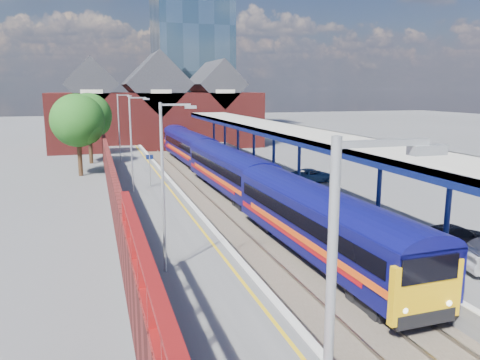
{
  "coord_description": "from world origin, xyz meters",
  "views": [
    {
      "loc": [
        -9.04,
        -12.57,
        8.5
      ],
      "look_at": [
        0.01,
        16.36,
        2.6
      ],
      "focal_mm": 35.0,
      "sensor_mm": 36.0,
      "label": 1
    }
  ],
  "objects_px": {
    "platform_sign": "(150,165)",
    "parked_car_dark": "(454,237)",
    "lamp_post_c": "(133,138)",
    "lamp_post_d": "(120,123)",
    "train": "(206,154)",
    "lamp_post_b": "(166,178)",
    "parked_car_blue": "(311,176)"
  },
  "relations": [
    {
      "from": "lamp_post_b",
      "to": "lamp_post_d",
      "type": "height_order",
      "value": "same"
    },
    {
      "from": "lamp_post_c",
      "to": "parked_car_dark",
      "type": "distance_m",
      "value": 22.14
    },
    {
      "from": "lamp_post_d",
      "to": "platform_sign",
      "type": "xyz_separation_m",
      "value": [
        1.36,
        -14.0,
        -2.3
      ]
    },
    {
      "from": "platform_sign",
      "to": "parked_car_blue",
      "type": "relative_size",
      "value": 0.62
    },
    {
      "from": "lamp_post_c",
      "to": "lamp_post_d",
      "type": "height_order",
      "value": "same"
    },
    {
      "from": "train",
      "to": "lamp_post_b",
      "type": "bearing_deg",
      "value": -106.5
    },
    {
      "from": "lamp_post_b",
      "to": "platform_sign",
      "type": "xyz_separation_m",
      "value": [
        1.36,
        18.0,
        -2.3
      ]
    },
    {
      "from": "platform_sign",
      "to": "parked_car_dark",
      "type": "bearing_deg",
      "value": -58.2
    },
    {
      "from": "train",
      "to": "platform_sign",
      "type": "bearing_deg",
      "value": -127.32
    },
    {
      "from": "platform_sign",
      "to": "train",
      "type": "bearing_deg",
      "value": 52.68
    },
    {
      "from": "parked_car_blue",
      "to": "platform_sign",
      "type": "bearing_deg",
      "value": 68.95
    },
    {
      "from": "lamp_post_b",
      "to": "platform_sign",
      "type": "relative_size",
      "value": 2.8
    },
    {
      "from": "platform_sign",
      "to": "parked_car_blue",
      "type": "bearing_deg",
      "value": -10.98
    },
    {
      "from": "lamp_post_c",
      "to": "parked_car_blue",
      "type": "bearing_deg",
      "value": -1.92
    },
    {
      "from": "lamp_post_c",
      "to": "platform_sign",
      "type": "xyz_separation_m",
      "value": [
        1.36,
        2.0,
        -2.3
      ]
    },
    {
      "from": "train",
      "to": "platform_sign",
      "type": "relative_size",
      "value": 26.38
    },
    {
      "from": "lamp_post_d",
      "to": "parked_car_dark",
      "type": "distance_m",
      "value": 36.07
    },
    {
      "from": "lamp_post_d",
      "to": "platform_sign",
      "type": "distance_m",
      "value": 14.25
    },
    {
      "from": "lamp_post_c",
      "to": "platform_sign",
      "type": "relative_size",
      "value": 2.8
    },
    {
      "from": "train",
      "to": "parked_car_blue",
      "type": "height_order",
      "value": "train"
    },
    {
      "from": "parked_car_dark",
      "to": "lamp_post_d",
      "type": "bearing_deg",
      "value": 16.74
    },
    {
      "from": "lamp_post_b",
      "to": "lamp_post_d",
      "type": "distance_m",
      "value": 32.0
    },
    {
      "from": "lamp_post_c",
      "to": "platform_sign",
      "type": "bearing_deg",
      "value": 55.74
    },
    {
      "from": "train",
      "to": "lamp_post_c",
      "type": "height_order",
      "value": "lamp_post_c"
    },
    {
      "from": "lamp_post_b",
      "to": "platform_sign",
      "type": "height_order",
      "value": "lamp_post_b"
    },
    {
      "from": "lamp_post_c",
      "to": "lamp_post_d",
      "type": "distance_m",
      "value": 16.0
    },
    {
      "from": "lamp_post_b",
      "to": "lamp_post_c",
      "type": "relative_size",
      "value": 1.0
    },
    {
      "from": "lamp_post_b",
      "to": "parked_car_blue",
      "type": "bearing_deg",
      "value": 47.73
    },
    {
      "from": "parked_car_dark",
      "to": "lamp_post_b",
      "type": "bearing_deg",
      "value": 79.2
    },
    {
      "from": "lamp_post_d",
      "to": "parked_car_blue",
      "type": "relative_size",
      "value": 1.73
    },
    {
      "from": "lamp_post_b",
      "to": "parked_car_blue",
      "type": "relative_size",
      "value": 1.73
    },
    {
      "from": "lamp_post_d",
      "to": "parked_car_dark",
      "type": "height_order",
      "value": "lamp_post_d"
    }
  ]
}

